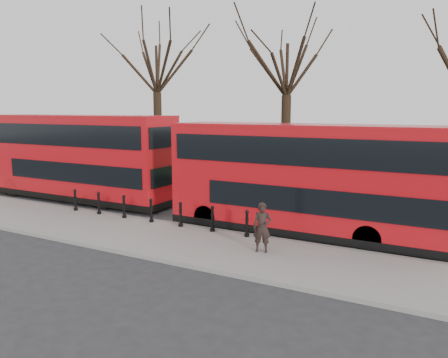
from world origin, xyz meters
The scene contains 13 objects.
ground centered at (0.00, 0.00, 0.00)m, with size 120.00×120.00×0.00m, color #28282B.
pavement centered at (0.00, -3.00, 0.07)m, with size 60.00×4.00×0.15m, color gray.
kerb centered at (0.00, -1.00, 0.07)m, with size 60.00×0.25×0.16m, color slate.
grass_verge centered at (0.00, 15.00, 0.03)m, with size 60.00×18.00×0.06m, color #24501A.
hedge centered at (0.00, 6.80, 0.40)m, with size 60.00×0.90×0.80m, color black.
yellow_line_outer centered at (0.00, -0.70, 0.01)m, with size 60.00×0.10×0.01m, color yellow.
yellow_line_inner centered at (0.00, -0.50, 0.01)m, with size 60.00×0.10×0.01m, color yellow.
tree_left centered at (-8.00, 10.00, 8.25)m, with size 7.26×7.26×11.35m.
tree_mid centered at (2.00, 10.00, 7.79)m, with size 6.87×6.87×10.73m.
bollard_row centered at (0.12, -1.35, 0.65)m, with size 9.42×0.15×1.00m.
bus_lead centered at (-6.84, 1.12, 2.37)m, with size 11.84×2.72×4.71m.
bus_rear centered at (6.40, 0.50, 2.24)m, with size 11.18×2.57×4.45m.
pedestrian centered at (6.00, -2.75, 1.02)m, with size 0.63×0.42×1.74m, color black.
Camera 1 is at (11.80, -16.16, 5.05)m, focal length 35.00 mm.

